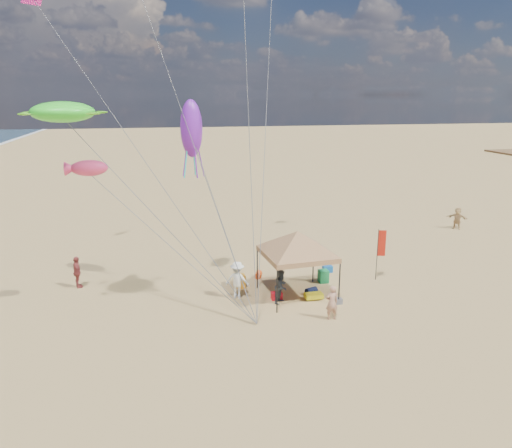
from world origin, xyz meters
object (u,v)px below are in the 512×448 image
Objects in this scene: person_near_c at (237,280)px; person_far_a at (77,272)px; chair_yellow at (240,281)px; beach_cart at (314,296)px; person_near_b at (281,286)px; person_far_c at (457,218)px; chair_green at (323,276)px; cooler_red at (277,296)px; cooler_blue at (327,269)px; canopy_tent at (298,234)px; person_near_a at (332,303)px; feather_flag at (381,246)px.

person_near_c reaches higher than person_far_a.
chair_yellow is 0.78× the size of beach_cart.
person_near_b is 19.84m from person_far_c.
cooler_red is at bearing -150.73° from chair_green.
person_near_c is at bearing -156.01° from cooler_blue.
person_near_c is at bearing 164.52° from beach_cart.
chair_green is 0.40× the size of person_far_a.
person_near_c is at bearing -106.27° from chair_yellow.
person_near_c is 1.14× the size of person_far_c.
canopy_tent is 11.94× the size of cooler_red.
person_far_c is at bearing -140.79° from person_near_a.
feather_flag reaches higher than person_near_b.
person_far_c is at bearing 34.94° from beach_cart.
chair_green is 0.42× the size of person_far_c.
chair_green is at bearing 174.87° from feather_flag.
canopy_tent is 7.16× the size of beach_cart.
person_near_b is (-1.76, 2.29, 0.03)m from person_near_a.
beach_cart is (3.32, -2.36, -0.15)m from chair_yellow.
person_near_a is at bearing -95.32° from person_far_c.
person_far_a is at bearing -30.04° from person_near_a.
person_far_c reaches higher than chair_green.
feather_flag reaches higher than person_near_c.
chair_green is 16.20m from person_far_c.
cooler_red is 0.60× the size of beach_cart.
cooler_red is at bearing -168.47° from canopy_tent.
person_near_b is at bearing -163.08° from feather_flag.
beach_cart is at bearing -35.46° from chair_yellow.
feather_flag is 5.09m from beach_cart.
person_far_a reaches higher than person_near_a.
person_near_a is (0.79, -2.92, -2.50)m from canopy_tent.
chair_green is 4.59m from chair_yellow.
chair_green is 2.48m from beach_cart.
person_near_c is (-3.71, 1.03, 0.76)m from beach_cart.
chair_yellow is 5.78m from person_near_a.
person_far_c is (16.80, 10.56, -0.01)m from person_near_b.
person_near_a reaches higher than chair_green.
cooler_blue is 4.13m from beach_cart.
chair_yellow is (-1.49, 1.97, 0.16)m from cooler_red.
feather_flag is 7.91m from chair_yellow.
feather_flag reaches higher than chair_green.
person_near_b is (-0.97, -0.63, -2.46)m from canopy_tent.
person_far_c reaches higher than cooler_red.
person_far_c is (10.69, 8.70, -1.11)m from feather_flag.
feather_flag reaches higher than person_near_a.
cooler_red is at bearing -104.87° from person_far_c.
person_near_c is (-8.12, -0.82, -0.99)m from feather_flag.
person_near_b is (-2.97, -2.14, 0.50)m from chair_green.
chair_green is at bearing -104.50° from person_far_c.
person_far_a is at bearing 171.05° from chair_green.
cooler_blue is 5.25m from person_near_b.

